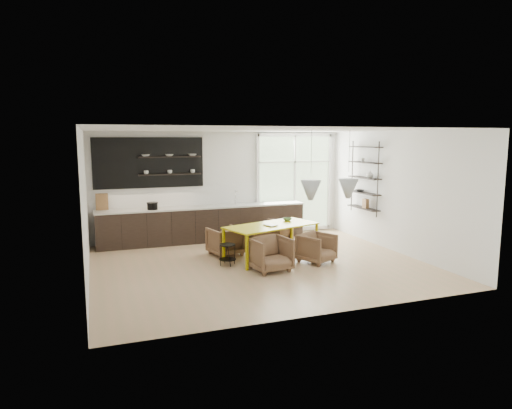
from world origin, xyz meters
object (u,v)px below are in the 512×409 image
at_px(armchair_back_left, 225,241).
at_px(armchair_back_right, 274,234).
at_px(dining_table, 271,227).
at_px(armchair_front_left, 270,254).
at_px(armchair_front_right, 317,248).
at_px(wire_stool, 228,252).

relative_size(armchair_back_left, armchair_back_right, 0.96).
distance_m(dining_table, armchair_back_right, 1.06).
distance_m(armchair_back_left, armchair_front_left, 1.65).
distance_m(dining_table, armchair_front_right, 1.12).
bearing_deg(armchair_back_right, dining_table, 26.12).
relative_size(armchair_back_left, armchair_front_left, 0.94).
bearing_deg(armchair_back_left, dining_table, 130.41).
height_order(armchair_back_right, wire_stool, armchair_back_right).
distance_m(dining_table, armchair_front_left, 1.05).
bearing_deg(armchair_back_right, armchair_front_left, 26.97).
height_order(dining_table, armchair_back_right, dining_table).
bearing_deg(dining_table, armchair_front_left, -131.34).
bearing_deg(dining_table, armchair_back_right, 46.94).
relative_size(dining_table, armchair_front_right, 3.30).
xyz_separation_m(dining_table, armchair_front_left, (-0.39, -0.90, -0.37)).
xyz_separation_m(dining_table, armchair_back_left, (-0.90, 0.66, -0.39)).
relative_size(armchair_front_right, wire_stool, 1.53).
distance_m(armchair_front_left, wire_stool, 1.00).
xyz_separation_m(armchair_back_right, wire_stool, (-1.52, -1.10, -0.05)).
height_order(dining_table, wire_stool, dining_table).
bearing_deg(wire_stool, armchair_back_right, 35.95).
xyz_separation_m(armchair_back_left, armchair_front_left, (0.51, -1.57, 0.02)).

